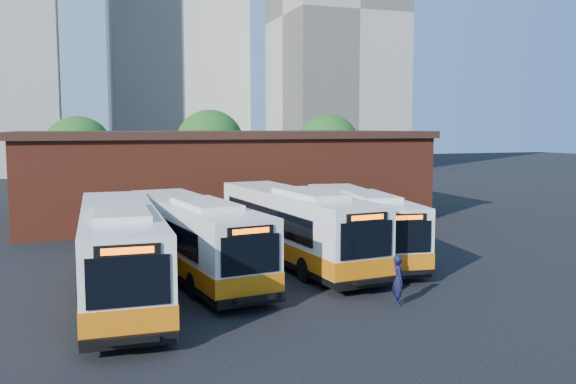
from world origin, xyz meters
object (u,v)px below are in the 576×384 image
object	(u,v)px
bus_mideast	(295,229)
transit_worker	(398,280)
bus_midwest	(195,240)
bus_west	(120,255)
bus_east	(360,226)

from	to	relation	value
bus_mideast	transit_worker	bearing A→B (deg)	-87.55
bus_mideast	transit_worker	world-z (taller)	bus_mideast
bus_midwest	transit_worker	world-z (taller)	bus_midwest
bus_west	bus_mideast	bearing A→B (deg)	24.60
bus_midwest	bus_west	bearing A→B (deg)	-151.20
bus_midwest	bus_east	bearing A→B (deg)	1.20
bus_midwest	transit_worker	bearing A→B (deg)	-55.96
bus_east	transit_worker	size ratio (longest dim) A/B	6.67
bus_mideast	bus_midwest	bearing A→B (deg)	-174.00
bus_midwest	bus_mideast	xyz separation A→B (m)	(5.19, 1.07, 0.07)
bus_east	transit_worker	bearing A→B (deg)	-99.55
bus_midwest	bus_east	distance (m)	9.04
bus_west	bus_mideast	distance (m)	9.33
transit_worker	bus_east	bearing A→B (deg)	-0.02
bus_east	bus_midwest	bearing A→B (deg)	-163.66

